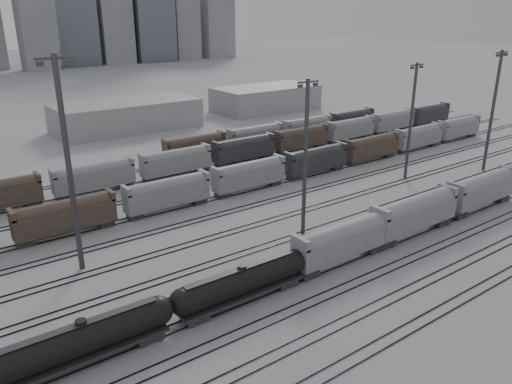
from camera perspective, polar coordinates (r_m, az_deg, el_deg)
ground at (r=67.88m, az=9.55°, el=-8.56°), size 900.00×900.00×0.00m
tracks at (r=79.60m, az=0.57°, el=-3.74°), size 220.00×71.50×0.16m
tank_car_a at (r=52.15m, az=-19.14°, el=-15.66°), size 18.76×3.13×4.64m
tank_car_b at (r=58.63m, az=-1.60°, el=-10.21°), size 18.49×3.08×4.57m
hopper_car_a at (r=67.71m, az=9.81°, el=-5.39°), size 15.53×3.09×5.55m
hopper_car_b at (r=78.60m, az=17.67°, el=-2.19°), size 16.77×3.33×6.00m
hopper_car_c at (r=93.32m, az=24.39°, el=0.37°), size 16.43×3.26×5.87m
light_mast_b at (r=65.45m, az=-20.68°, el=3.20°), size 4.42×0.71×27.61m
light_mast_c at (r=72.85m, az=5.67°, el=4.20°), size 3.75×0.60×23.41m
light_mast_d at (r=103.54m, az=17.32°, el=8.00°), size 3.68×0.59×22.97m
light_mast_e at (r=114.58m, az=25.46°, el=8.59°), size 3.99×0.64×24.92m
bg_string_near at (r=93.99m, az=-0.81°, el=1.82°), size 151.00×3.00×5.60m
bg_string_mid at (r=112.04m, az=-1.39°, el=4.82°), size 151.00×3.00×5.60m
bg_string_far at (r=128.47m, az=3.00°, el=6.78°), size 66.00×3.00×5.60m
warehouse_mid at (r=148.72m, az=-14.55°, el=8.47°), size 40.00×18.00×8.00m
warehouse_right at (r=173.17m, az=1.14°, el=10.65°), size 35.00×18.00×8.00m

